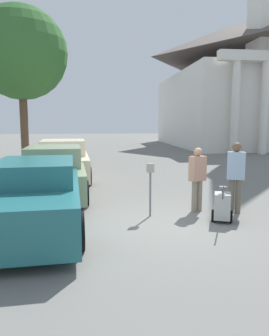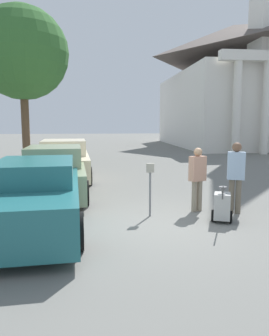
{
  "view_description": "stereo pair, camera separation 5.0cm",
  "coord_description": "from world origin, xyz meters",
  "px_view_note": "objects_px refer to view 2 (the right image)",
  "views": [
    {
      "loc": [
        -1.34,
        -7.09,
        2.31
      ],
      "look_at": [
        -0.32,
        1.5,
        1.1
      ],
      "focal_mm": 35.0,
      "sensor_mm": 36.0,
      "label": 1
    },
    {
      "loc": [
        -1.29,
        -7.1,
        2.31
      ],
      "look_at": [
        -0.32,
        1.5,
        1.1
      ],
      "focal_mm": 35.0,
      "sensor_mm": 36.0,
      "label": 2
    }
  ],
  "objects_px": {
    "parked_car_sage": "(55,173)",
    "church": "(233,83)",
    "person_supervisor": "(236,173)",
    "person_worker": "(197,176)",
    "equipment_cart": "(222,206)",
    "parked_car_teal": "(37,195)",
    "parked_car_cream": "(65,161)",
    "parking_meter": "(150,180)"
  },
  "relations": [
    {
      "from": "parked_car_sage",
      "to": "person_worker",
      "type": "xyz_separation_m",
      "value": [
        3.91,
        -2.38,
        0.22
      ]
    },
    {
      "from": "parked_car_sage",
      "to": "parking_meter",
      "type": "height_order",
      "value": "parked_car_sage"
    },
    {
      "from": "parked_car_sage",
      "to": "person_supervisor",
      "type": "bearing_deg",
      "value": -32.98
    },
    {
      "from": "parking_meter",
      "to": "person_supervisor",
      "type": "relative_size",
      "value": 0.73
    },
    {
      "from": "parking_meter",
      "to": "church",
      "type": "distance_m",
      "value": 26.8
    },
    {
      "from": "parked_car_sage",
      "to": "church",
      "type": "xyz_separation_m",
      "value": [
        14.49,
        20.76,
        5.37
      ]
    },
    {
      "from": "parked_car_cream",
      "to": "church",
      "type": "xyz_separation_m",
      "value": [
        14.49,
        17.72,
        5.36
      ]
    },
    {
      "from": "parking_meter",
      "to": "equipment_cart",
      "type": "bearing_deg",
      "value": -22.71
    },
    {
      "from": "parked_car_sage",
      "to": "equipment_cart",
      "type": "bearing_deg",
      "value": -42.6
    },
    {
      "from": "parked_car_teal",
      "to": "person_supervisor",
      "type": "xyz_separation_m",
      "value": [
        4.81,
        0.49,
        0.33
      ]
    },
    {
      "from": "person_worker",
      "to": "parking_meter",
      "type": "bearing_deg",
      "value": -7.92
    },
    {
      "from": "parked_car_teal",
      "to": "equipment_cart",
      "type": "distance_m",
      "value": 4.22
    },
    {
      "from": "equipment_cart",
      "to": "church",
      "type": "xyz_separation_m",
      "value": [
        10.29,
        24.13,
        5.71
      ]
    },
    {
      "from": "person_worker",
      "to": "church",
      "type": "xyz_separation_m",
      "value": [
        10.58,
        23.14,
        5.15
      ]
    },
    {
      "from": "person_supervisor",
      "to": "church",
      "type": "relative_size",
      "value": 0.07
    },
    {
      "from": "parking_meter",
      "to": "parked_car_teal",
      "type": "bearing_deg",
      "value": -169.97
    },
    {
      "from": "person_worker",
      "to": "equipment_cart",
      "type": "distance_m",
      "value": 1.18
    },
    {
      "from": "parked_car_sage",
      "to": "person_supervisor",
      "type": "xyz_separation_m",
      "value": [
        4.81,
        -2.68,
        0.32
      ]
    },
    {
      "from": "parking_meter",
      "to": "equipment_cart",
      "type": "height_order",
      "value": "parking_meter"
    },
    {
      "from": "equipment_cart",
      "to": "person_worker",
      "type": "bearing_deg",
      "value": 127.77
    },
    {
      "from": "parked_car_teal",
      "to": "person_worker",
      "type": "height_order",
      "value": "person_worker"
    },
    {
      "from": "parked_car_sage",
      "to": "person_supervisor",
      "type": "distance_m",
      "value": 5.51
    },
    {
      "from": "person_worker",
      "to": "church",
      "type": "distance_m",
      "value": 25.96
    },
    {
      "from": "equipment_cart",
      "to": "church",
      "type": "distance_m",
      "value": 26.85
    },
    {
      "from": "parking_meter",
      "to": "person_worker",
      "type": "xyz_separation_m",
      "value": [
        1.29,
        0.33,
        0.02
      ]
    },
    {
      "from": "parked_car_teal",
      "to": "church",
      "type": "relative_size",
      "value": 0.22
    },
    {
      "from": "parking_meter",
      "to": "person_worker",
      "type": "bearing_deg",
      "value": 14.39
    },
    {
      "from": "person_worker",
      "to": "church",
      "type": "bearing_deg",
      "value": -136.9
    },
    {
      "from": "parking_meter",
      "to": "church",
      "type": "height_order",
      "value": "church"
    },
    {
      "from": "parked_car_teal",
      "to": "parked_car_cream",
      "type": "xyz_separation_m",
      "value": [
        0.0,
        6.21,
        0.02
      ]
    },
    {
      "from": "parked_car_teal",
      "to": "parking_meter",
      "type": "relative_size",
      "value": 4.02
    },
    {
      "from": "parking_meter",
      "to": "person_worker",
      "type": "relative_size",
      "value": 0.79
    },
    {
      "from": "parked_car_teal",
      "to": "person_worker",
      "type": "relative_size",
      "value": 3.19
    },
    {
      "from": "person_worker",
      "to": "church",
      "type": "height_order",
      "value": "church"
    },
    {
      "from": "person_worker",
      "to": "person_supervisor",
      "type": "bearing_deg",
      "value": 139.25
    },
    {
      "from": "person_worker",
      "to": "church",
      "type": "relative_size",
      "value": 0.07
    },
    {
      "from": "person_supervisor",
      "to": "equipment_cart",
      "type": "xyz_separation_m",
      "value": [
        -0.61,
        -0.69,
        -0.66
      ]
    },
    {
      "from": "parked_car_sage",
      "to": "parking_meter",
      "type": "distance_m",
      "value": 3.77
    },
    {
      "from": "parked_car_teal",
      "to": "parked_car_sage",
      "type": "bearing_deg",
      "value": 86.15
    },
    {
      "from": "parked_car_cream",
      "to": "equipment_cart",
      "type": "relative_size",
      "value": 5.26
    },
    {
      "from": "parked_car_cream",
      "to": "parked_car_sage",
      "type": "bearing_deg",
      "value": -93.84
    },
    {
      "from": "church",
      "to": "person_supervisor",
      "type": "bearing_deg",
      "value": -112.45
    }
  ]
}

